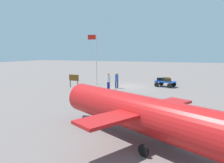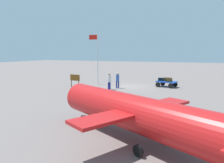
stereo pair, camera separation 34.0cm
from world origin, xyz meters
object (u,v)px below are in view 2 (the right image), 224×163
(suitcase_dark, at_px, (169,80))
(worker_lead, at_px, (109,80))
(suitcase_olive, at_px, (169,79))
(signboard, at_px, (75,79))
(suitcase_tan, at_px, (161,79))
(luggage_cart, at_px, (166,83))
(flagpole, at_px, (97,55))
(worker_trailing, at_px, (118,79))
(airplane_near, at_px, (132,112))
(suitcase_grey, at_px, (166,79))

(suitcase_dark, height_order, worker_lead, worker_lead)
(suitcase_olive, relative_size, signboard, 0.48)
(suitcase_tan, xyz_separation_m, suitcase_olive, (-0.81, -0.13, 0.02))
(luggage_cart, bearing_deg, suitcase_olive, -125.90)
(luggage_cart, relative_size, suitcase_tan, 3.79)
(suitcase_dark, bearing_deg, suitcase_olive, -79.08)
(suitcase_tan, bearing_deg, worker_lead, 42.78)
(worker_lead, relative_size, flagpole, 0.28)
(worker_lead, bearing_deg, suitcase_olive, -141.12)
(worker_lead, height_order, flagpole, flagpole)
(flagpole, bearing_deg, worker_lead, 134.87)
(suitcase_tan, xyz_separation_m, worker_trailing, (3.91, 2.89, 0.19))
(worker_trailing, xyz_separation_m, flagpole, (3.12, -1.56, 2.41))
(worker_trailing, distance_m, signboard, 4.49)
(airplane_near, bearing_deg, suitcase_grey, -86.56)
(suitcase_grey, xyz_separation_m, worker_trailing, (4.45, 2.91, 0.16))
(worker_lead, height_order, airplane_near, airplane_near)
(airplane_near, distance_m, signboard, 14.68)
(luggage_cart, xyz_separation_m, suitcase_grey, (0.05, -0.18, 0.34))
(suitcase_olive, relative_size, airplane_near, 0.07)
(luggage_cart, xyz_separation_m, flagpole, (7.62, 1.17, 2.91))
(suitcase_grey, height_order, signboard, signboard)
(suitcase_tan, distance_m, signboard, 9.19)
(suitcase_dark, distance_m, suitcase_olive, 0.62)
(luggage_cart, bearing_deg, suitcase_dark, 136.61)
(flagpole, xyz_separation_m, signboard, (1.22, 2.72, -2.46))
(luggage_cart, relative_size, suitcase_olive, 3.46)
(worker_lead, bearing_deg, suitcase_dark, -146.05)
(suitcase_grey, xyz_separation_m, flagpole, (7.57, 1.35, 2.57))
(luggage_cart, relative_size, airplane_near, 0.24)
(worker_lead, bearing_deg, signboard, 0.36)
(suitcase_tan, bearing_deg, suitcase_olive, -170.66)
(suitcase_tan, distance_m, suitcase_olive, 0.82)
(signboard, bearing_deg, worker_lead, -179.64)
(suitcase_dark, bearing_deg, suitcase_tan, -27.25)
(airplane_near, bearing_deg, worker_lead, -62.31)
(worker_lead, bearing_deg, airplane_near, 117.69)
(suitcase_dark, relative_size, suitcase_tan, 1.11)
(airplane_near, bearing_deg, suitcase_olive, -87.59)
(suitcase_dark, bearing_deg, worker_lead, 33.95)
(luggage_cart, height_order, suitcase_tan, suitcase_tan)
(worker_trailing, height_order, flagpole, flagpole)
(luggage_cart, xyz_separation_m, suitcase_olive, (-0.21, -0.30, 0.33))
(airplane_near, height_order, signboard, airplane_near)
(suitcase_dark, xyz_separation_m, airplane_near, (-0.52, 14.59, 0.43))
(suitcase_dark, relative_size, flagpole, 0.12)
(luggage_cart, xyz_separation_m, airplane_near, (-0.85, 14.90, 0.74))
(worker_trailing, bearing_deg, signboard, 14.90)
(suitcase_olive, height_order, flagpole, flagpole)
(suitcase_dark, xyz_separation_m, worker_trailing, (4.83, 2.42, 0.19))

